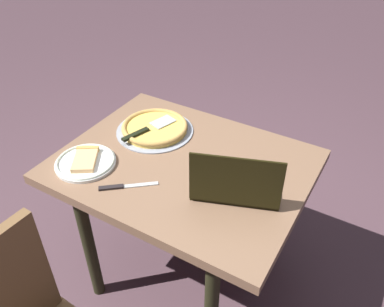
# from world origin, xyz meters

# --- Properties ---
(ground_plane) EXTENTS (12.00, 12.00, 0.00)m
(ground_plane) POSITION_xyz_m (0.00, 0.00, 0.00)
(ground_plane) COLOR #543B43
(dining_table) EXTENTS (1.03, 0.80, 0.74)m
(dining_table) POSITION_xyz_m (0.00, 0.00, 0.65)
(dining_table) COLOR #826047
(dining_table) RESTS_ON ground_plane
(laptop) EXTENTS (0.39, 0.33, 0.23)m
(laptop) POSITION_xyz_m (0.27, -0.06, 0.79)
(laptop) COLOR black
(laptop) RESTS_ON dining_table
(pizza_plate) EXTENTS (0.25, 0.25, 0.04)m
(pizza_plate) POSITION_xyz_m (-0.34, -0.22, 0.76)
(pizza_plate) COLOR white
(pizza_plate) RESTS_ON dining_table
(pizza_tray) EXTENTS (0.36, 0.36, 0.04)m
(pizza_tray) POSITION_xyz_m (-0.24, 0.13, 0.76)
(pizza_tray) COLOR #939BA7
(pizza_tray) RESTS_ON dining_table
(table_knife) EXTENTS (0.19, 0.16, 0.01)m
(table_knife) POSITION_xyz_m (-0.12, -0.25, 0.75)
(table_knife) COLOR #BBC0BE
(table_knife) RESTS_ON dining_table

